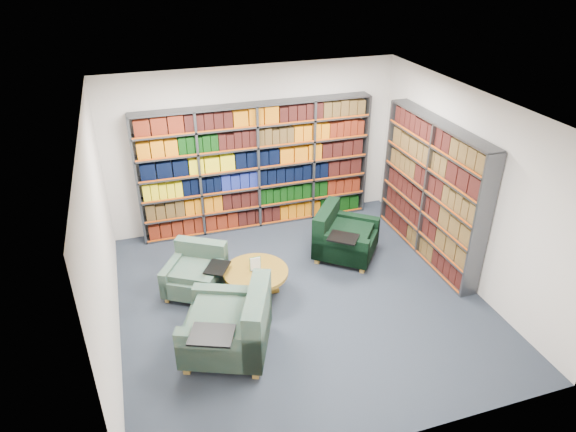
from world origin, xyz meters
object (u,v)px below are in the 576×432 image
object	(u,v)px
chair_teal_left	(197,273)
chair_teal_front	(234,328)
chair_green_right	(341,238)
coffee_table	(256,276)

from	to	relation	value
chair_teal_left	chair_teal_front	xyz separation A→B (m)	(0.23, -1.43, 0.09)
chair_green_right	chair_teal_front	size ratio (longest dim) A/B	0.93
chair_green_right	coffee_table	distance (m)	1.70
chair_teal_left	coffee_table	size ratio (longest dim) A/B	1.14
coffee_table	chair_green_right	bearing A→B (deg)	21.91
chair_teal_left	chair_teal_front	bearing A→B (deg)	-80.75
chair_teal_front	chair_green_right	bearing A→B (deg)	37.89
chair_green_right	chair_teal_front	bearing A→B (deg)	-142.11
chair_teal_left	chair_teal_front	world-z (taller)	chair_teal_front
chair_teal_front	coffee_table	world-z (taller)	chair_teal_front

